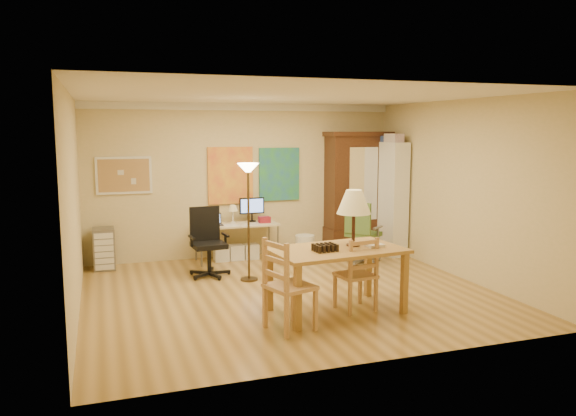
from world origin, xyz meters
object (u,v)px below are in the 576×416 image
object	(u,v)px
computer_desk	(238,238)
office_chair_black	(209,258)
dining_table	(343,235)
office_chair_green	(362,246)
bookshelf	(390,199)
armoire	(357,199)

from	to	relation	value
computer_desk	office_chair_black	distance (m)	1.13
computer_desk	office_chair_black	xyz separation A→B (m)	(-0.68, -0.89, -0.11)
dining_table	office_chair_green	distance (m)	2.68
bookshelf	dining_table	bearing A→B (deg)	-128.39
armoire	bookshelf	size ratio (longest dim) A/B	1.09
bookshelf	computer_desk	bearing A→B (deg)	172.70
dining_table	office_chair_green	size ratio (longest dim) A/B	1.61
office_chair_green	office_chair_black	bearing A→B (deg)	-179.62
armoire	bookshelf	distance (m)	0.63
office_chair_black	dining_table	bearing A→B (deg)	-59.81
computer_desk	bookshelf	bearing A→B (deg)	-7.30
computer_desk	armoire	distance (m)	2.38
computer_desk	office_chair_black	world-z (taller)	computer_desk
dining_table	computer_desk	size ratio (longest dim) A/B	1.20
office_chair_black	bookshelf	size ratio (longest dim) A/B	0.52
armoire	office_chair_black	bearing A→B (deg)	-161.85
office_chair_green	armoire	bearing A→B (deg)	70.05
office_chair_black	armoire	size ratio (longest dim) A/B	0.48
office_chair_black	armoire	xyz separation A→B (m)	(2.99, 0.98, 0.68)
computer_desk	armoire	world-z (taller)	armoire
dining_table	armoire	world-z (taller)	armoire
armoire	bookshelf	bearing A→B (deg)	-44.24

